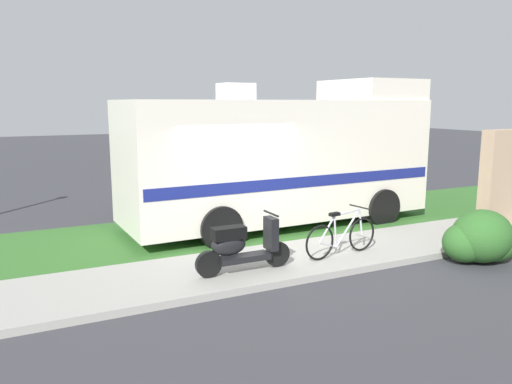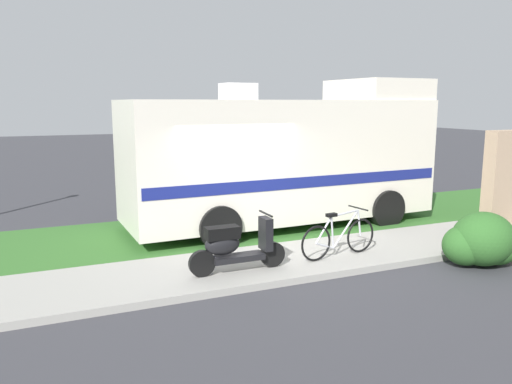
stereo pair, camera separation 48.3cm
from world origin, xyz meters
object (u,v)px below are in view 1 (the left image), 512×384
(motorhome_rv, at_px, (282,157))
(bicycle, at_px, (341,236))
(scooter, at_px, (240,246))
(bottle_green, at_px, (477,229))
(pickup_truck_far, at_px, (264,151))
(pickup_truck_near, at_px, (285,161))

(motorhome_rv, relative_size, bicycle, 4.30)
(motorhome_rv, bearing_deg, bicycle, -96.93)
(scooter, distance_m, bottle_green, 5.65)
(motorhome_rv, height_order, bicycle, motorhome_rv)
(motorhome_rv, distance_m, bicycle, 3.15)
(motorhome_rv, xyz_separation_m, pickup_truck_far, (3.77, 8.27, -0.70))
(scooter, xyz_separation_m, bicycle, (2.07, 0.04, -0.09))
(pickup_truck_near, bearing_deg, pickup_truck_far, 72.41)
(pickup_truck_near, xyz_separation_m, pickup_truck_far, (1.26, 3.99, -0.03))
(scooter, bearing_deg, pickup_truck_near, 55.74)
(pickup_truck_near, height_order, bottle_green, pickup_truck_near)
(motorhome_rv, bearing_deg, bottle_green, -41.98)
(motorhome_rv, xyz_separation_m, pickup_truck_near, (2.50, 4.29, -0.67))
(scooter, xyz_separation_m, pickup_truck_near, (4.92, 7.23, 0.41))
(pickup_truck_far, bearing_deg, scooter, -118.88)
(bicycle, bearing_deg, pickup_truck_far, 69.77)
(pickup_truck_near, bearing_deg, scooter, -124.26)
(scooter, relative_size, pickup_truck_far, 0.31)
(scooter, relative_size, bicycle, 1.01)
(motorhome_rv, height_order, bottle_green, motorhome_rv)
(pickup_truck_near, bearing_deg, bottle_green, -84.30)
(scooter, bearing_deg, bottle_green, 0.45)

